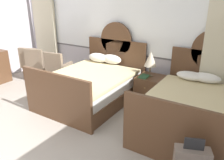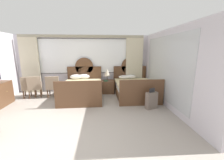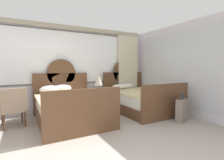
{
  "view_description": "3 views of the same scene",
  "coord_description": "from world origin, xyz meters",
  "views": [
    {
      "loc": [
        2.86,
        -0.68,
        2.26
      ],
      "look_at": [
        0.94,
        2.37,
        0.88
      ],
      "focal_mm": 36.02,
      "sensor_mm": 36.0,
      "label": 1
    },
    {
      "loc": [
        0.78,
        -2.79,
        1.97
      ],
      "look_at": [
        1.24,
        2.54,
        0.84
      ],
      "focal_mm": 22.42,
      "sensor_mm": 36.0,
      "label": 2
    },
    {
      "loc": [
        -1.1,
        -1.27,
        1.38
      ],
      "look_at": [
        1.06,
        2.69,
        1.06
      ],
      "focal_mm": 27.11,
      "sensor_mm": 36.0,
      "label": 3
    }
  ],
  "objects": [
    {
      "name": "armchair_by_window_left",
      "position": [
        -1.25,
        3.23,
        0.51
      ],
      "size": [
        0.59,
        0.59,
        0.92
      ],
      "color": "#84705B",
      "rests_on": "ground_plane"
    },
    {
      "name": "wall_right_mirror",
      "position": [
        3.14,
        1.79,
        1.35
      ],
      "size": [
        0.08,
        4.72,
        2.7
      ],
      "color": "silver",
      "rests_on": "ground_plane"
    },
    {
      "name": "suitcase_on_floor",
      "position": [
        2.52,
        1.62,
        0.3
      ],
      "size": [
        0.45,
        0.31,
        0.73
      ],
      "color": "#75665B",
      "rests_on": "ground_plane"
    },
    {
      "name": "wall_back_window",
      "position": [
        0.0,
        4.11,
        1.44
      ],
      "size": [
        6.22,
        0.22,
        2.7
      ],
      "color": "silver",
      "rests_on": "ground_plane"
    },
    {
      "name": "table_lamp_on_nightstand",
      "position": [
        1.1,
        3.65,
        0.98
      ],
      "size": [
        0.27,
        0.27,
        0.55
      ],
      "color": "brown",
      "rests_on": "nightstand_between_beds"
    },
    {
      "name": "nightstand_between_beds",
      "position": [
        1.14,
        3.64,
        0.3
      ],
      "size": [
        0.56,
        0.58,
        0.59
      ],
      "color": "brown",
      "rests_on": "ground_plane"
    },
    {
      "name": "bed_near_window",
      "position": [
        0.01,
        3.01,
        0.37
      ],
      "size": [
        1.62,
        2.16,
        1.64
      ],
      "color": "brown",
      "rests_on": "ground_plane"
    },
    {
      "name": "book_on_nightstand",
      "position": [
        1.03,
        3.53,
        0.61
      ],
      "size": [
        0.18,
        0.26,
        0.03
      ],
      "color": "#285133",
      "rests_on": "nightstand_between_beds"
    },
    {
      "name": "bed_near_mirror",
      "position": [
        2.25,
        3.01,
        0.37
      ],
      "size": [
        1.62,
        2.16,
        1.64
      ],
      "color": "brown",
      "rests_on": "ground_plane"
    }
  ]
}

